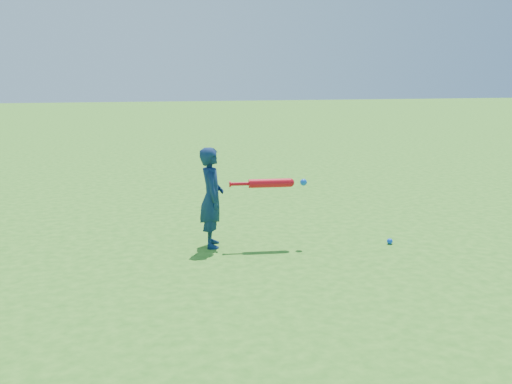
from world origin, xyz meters
TOP-DOWN VIEW (x-y plane):
  - ground at (0.00, 0.00)m, footprint 80.00×80.00m
  - child at (-0.23, 0.02)m, footprint 0.33×0.45m
  - ground_ball_blue at (1.75, -0.44)m, footprint 0.07×0.07m
  - bat_swing at (0.44, -0.12)m, footprint 0.88×0.18m

SIDE VIEW (x-z plane):
  - ground at x=0.00m, z-range 0.00..0.00m
  - ground_ball_blue at x=1.75m, z-range 0.00..0.07m
  - child at x=-0.23m, z-range 0.00..1.13m
  - bat_swing at x=0.44m, z-range 0.67..0.77m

